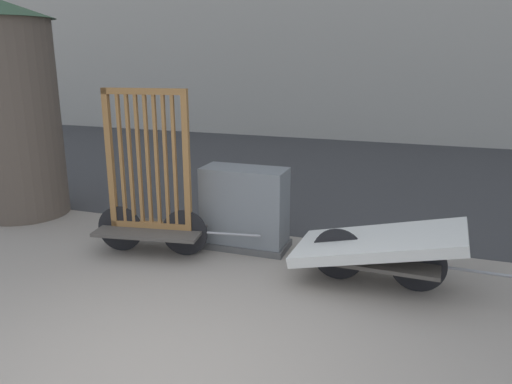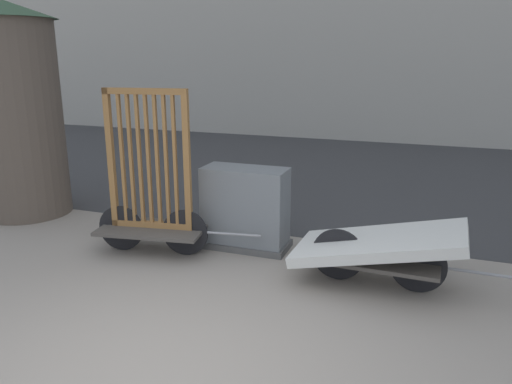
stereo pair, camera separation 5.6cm
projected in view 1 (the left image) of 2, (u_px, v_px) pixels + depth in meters
name	position (u px, v px, depth m)	size (l,w,h in m)	color
road_strip	(336.00, 172.00, 10.25)	(56.00, 7.88, 0.01)	#38383A
bike_cart_with_bedframe	(151.00, 200.00, 5.91)	(2.00, 0.87, 1.97)	#4C4742
bike_cart_with_mattress	(378.00, 246.00, 5.14)	(2.20, 0.95, 0.71)	#4C4742
utility_cabinet	(245.00, 211.00, 6.15)	(1.09, 0.52, 1.01)	#4C4C4C
advertising_column	(14.00, 110.00, 7.19)	(1.42, 1.42, 3.06)	brown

